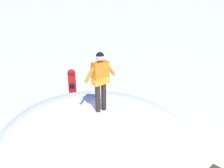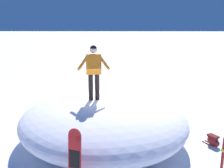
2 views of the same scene
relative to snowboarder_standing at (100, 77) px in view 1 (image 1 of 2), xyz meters
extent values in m
ellipsoid|color=white|center=(0.27, -0.26, -1.76)|extent=(7.11, 6.84, 1.51)
cylinder|color=black|center=(-0.02, 0.10, -0.60)|extent=(0.14, 0.14, 0.81)
cylinder|color=black|center=(0.02, -0.10, -0.60)|extent=(0.14, 0.14, 0.81)
cube|color=orange|center=(0.00, 0.00, 0.11)|extent=(0.30, 0.48, 0.60)
sphere|color=beige|center=(0.00, 0.00, 0.55)|extent=(0.22, 0.22, 0.22)
cylinder|color=orange|center=(-0.06, 0.31, 0.16)|extent=(0.15, 0.39, 0.50)
cylinder|color=orange|center=(0.06, -0.31, 0.16)|extent=(0.15, 0.39, 0.50)
sphere|color=black|center=(0.00, 0.00, 0.57)|extent=(0.21, 0.21, 0.21)
cube|color=red|center=(-2.92, 0.16, -1.71)|extent=(0.23, 0.33, 1.61)
cylinder|color=red|center=(-2.87, 0.14, -0.91)|extent=(0.14, 0.29, 0.30)
cube|color=black|center=(-2.91, 0.15, -1.43)|extent=(0.12, 0.25, 0.39)
cube|color=black|center=(-2.86, 0.13, -1.43)|extent=(0.14, 0.21, 0.12)
cube|color=black|center=(-2.90, 0.15, -2.00)|extent=(0.14, 0.21, 0.12)
camera|label=1|loc=(5.74, -2.62, 2.60)|focal=41.63mm
camera|label=2|loc=(-7.74, -0.74, 1.32)|focal=41.54mm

